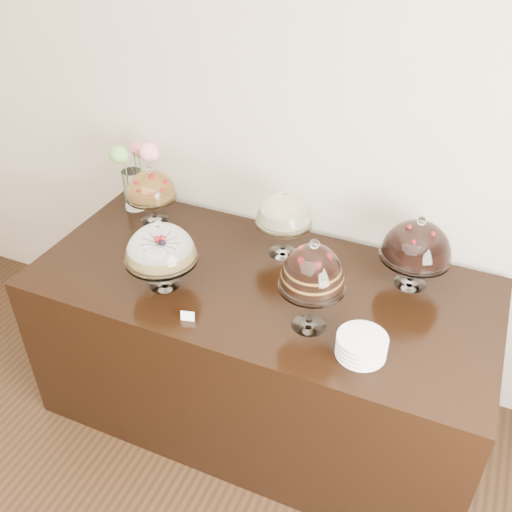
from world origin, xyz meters
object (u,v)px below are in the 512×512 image
at_px(cake_stand_dark_choco, 417,243).
at_px(cake_stand_fruit_tart, 151,188).
at_px(cake_stand_cheesecake, 284,212).
at_px(plate_stack, 361,346).
at_px(flower_vase, 133,169).
at_px(display_counter, 260,349).
at_px(cake_stand_sugar_sponge, 160,246).
at_px(cake_stand_choco_layer, 313,271).

height_order(cake_stand_dark_choco, cake_stand_fruit_tart, cake_stand_dark_choco).
xyz_separation_m(cake_stand_cheesecake, plate_stack, (0.55, -0.55, -0.19)).
relative_size(flower_vase, plate_stack, 2.13).
bearing_deg(plate_stack, cake_stand_dark_choco, 80.58).
height_order(display_counter, plate_stack, plate_stack).
bearing_deg(cake_stand_sugar_sponge, cake_stand_dark_choco, 23.78).
xyz_separation_m(display_counter, cake_stand_sugar_sponge, (-0.41, -0.20, 0.66)).
xyz_separation_m(display_counter, cake_stand_choco_layer, (0.31, -0.20, 0.74)).
distance_m(cake_stand_dark_choco, cake_stand_fruit_tart, 1.40).
distance_m(cake_stand_choco_layer, cake_stand_cheesecake, 0.56).
xyz_separation_m(display_counter, cake_stand_fruit_tart, (-0.75, 0.27, 0.65)).
distance_m(cake_stand_cheesecake, flower_vase, 0.93).
distance_m(cake_stand_fruit_tart, flower_vase, 0.18).
bearing_deg(plate_stack, cake_stand_sugar_sponge, 175.04).
xyz_separation_m(cake_stand_sugar_sponge, cake_stand_dark_choco, (1.06, 0.47, 0.01)).
bearing_deg(cake_stand_sugar_sponge, display_counter, 26.14).
distance_m(cake_stand_cheesecake, plate_stack, 0.80).
height_order(cake_stand_cheesecake, cake_stand_fruit_tart, cake_stand_cheesecake).
relative_size(display_counter, cake_stand_cheesecake, 5.99).
bearing_deg(cake_stand_fruit_tart, plate_stack, -22.91).
xyz_separation_m(cake_stand_choco_layer, cake_stand_cheesecake, (-0.30, 0.46, -0.06)).
distance_m(cake_stand_cheesecake, cake_stand_dark_choco, 0.64).
bearing_deg(cake_stand_sugar_sponge, flower_vase, 132.47).
xyz_separation_m(cake_stand_fruit_tart, flower_vase, (-0.16, 0.08, 0.04)).
distance_m(cake_stand_choco_layer, cake_stand_dark_choco, 0.58).
bearing_deg(plate_stack, cake_stand_choco_layer, 161.39).
relative_size(cake_stand_cheesecake, cake_stand_dark_choco, 1.00).
height_order(display_counter, cake_stand_dark_choco, cake_stand_dark_choco).
bearing_deg(cake_stand_sugar_sponge, cake_stand_choco_layer, 0.02).
distance_m(cake_stand_choco_layer, plate_stack, 0.36).
height_order(cake_stand_fruit_tart, flower_vase, flower_vase).
relative_size(display_counter, cake_stand_choco_layer, 4.97).
relative_size(cake_stand_cheesecake, cake_stand_fruit_tart, 1.10).
xyz_separation_m(cake_stand_sugar_sponge, cake_stand_cheesecake, (0.42, 0.46, 0.02)).
distance_m(cake_stand_sugar_sponge, cake_stand_choco_layer, 0.72).
bearing_deg(display_counter, cake_stand_sugar_sponge, -153.86).
distance_m(display_counter, cake_stand_cheesecake, 0.74).
bearing_deg(cake_stand_dark_choco, flower_vase, 176.86).
height_order(display_counter, cake_stand_choco_layer, cake_stand_choco_layer).
relative_size(cake_stand_fruit_tart, flower_vase, 0.79).
bearing_deg(plate_stack, flower_vase, 156.64).
distance_m(cake_stand_choco_layer, cake_stand_fruit_tart, 1.17).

